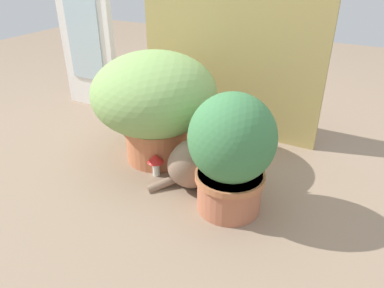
# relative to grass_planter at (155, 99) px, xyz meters

# --- Properties ---
(ground_plane) EXTENTS (6.00, 6.00, 0.00)m
(ground_plane) POSITION_rel_grass_planter_xyz_m (0.13, -0.10, -0.29)
(ground_plane) COLOR #8B735D
(cardboard_backdrop) EXTENTS (0.95, 0.03, 0.77)m
(cardboard_backdrop) POSITION_rel_grass_planter_xyz_m (0.16, 0.43, 0.09)
(cardboard_backdrop) COLOR tan
(cardboard_backdrop) RESTS_ON ground
(window_panel_white) EXTENTS (0.37, 0.05, 0.77)m
(window_panel_white) POSITION_rel_grass_planter_xyz_m (-0.71, 0.38, 0.09)
(window_panel_white) COLOR white
(window_panel_white) RESTS_ON ground
(grass_planter) EXTENTS (0.55, 0.55, 0.50)m
(grass_planter) POSITION_rel_grass_planter_xyz_m (0.00, 0.00, 0.00)
(grass_planter) COLOR #C36F48
(grass_planter) RESTS_ON ground
(leafy_planter) EXTENTS (0.31, 0.31, 0.46)m
(leafy_planter) POSITION_rel_grass_planter_xyz_m (0.44, -0.19, -0.05)
(leafy_planter) COLOR #B26749
(leafy_planter) RESTS_ON ground
(cat) EXTENTS (0.32, 0.32, 0.32)m
(cat) POSITION_rel_grass_planter_xyz_m (0.28, -0.10, -0.17)
(cat) COLOR #896C58
(cat) RESTS_ON ground
(mushroom_ornament_red) EXTENTS (0.07, 0.07, 0.10)m
(mushroom_ornament_red) POSITION_rel_grass_planter_xyz_m (0.08, -0.13, -0.22)
(mushroom_ornament_red) COLOR silver
(mushroom_ornament_red) RESTS_ON ground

